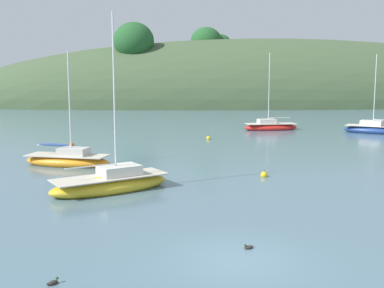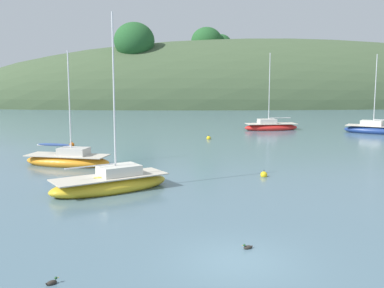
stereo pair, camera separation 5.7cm
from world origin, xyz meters
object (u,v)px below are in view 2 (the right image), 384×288
duck_lead (248,247)px  sailboat_teal_outer (68,160)px  sailboat_grey_yawl (376,130)px  duck_trailing (52,283)px  sailboat_white_near (111,183)px  mooring_buoy_channel (72,145)px  sailboat_red_portside (271,127)px  mooring_buoy_outer (264,175)px  mooring_buoy_inner (209,138)px

duck_lead → sailboat_teal_outer: bearing=119.1°
sailboat_grey_yawl → duck_trailing: 46.33m
sailboat_white_near → mooring_buoy_channel: size_ratio=18.25×
sailboat_red_portside → duck_lead: (-10.42, -38.82, -0.34)m
mooring_buoy_outer → duck_trailing: (-9.88, -14.78, -0.07)m
sailboat_red_portside → mooring_buoy_channel: size_ratio=17.30×
sailboat_teal_outer → mooring_buoy_outer: 13.89m
mooring_buoy_channel → duck_lead: bearing=-67.8°
sailboat_red_portside → mooring_buoy_channel: 24.49m
sailboat_white_near → mooring_buoy_outer: bearing=18.1°
sailboat_teal_outer → duck_lead: (9.55, -17.19, -0.34)m
sailboat_red_portside → mooring_buoy_channel: sailboat_red_portside is taller
sailboat_grey_yawl → duck_lead: sailboat_grey_yawl is taller
sailboat_white_near → duck_lead: (5.77, -9.30, -0.36)m
sailboat_white_near → mooring_buoy_inner: 22.79m
sailboat_white_near → sailboat_red_portside: bearing=61.3°
mooring_buoy_outer → duck_trailing: 17.78m
sailboat_white_near → mooring_buoy_inner: size_ratio=18.25×
sailboat_red_portside → duck_trailing: (-16.85, -41.29, -0.34)m
sailboat_red_portside → duck_lead: sailboat_red_portside is taller
sailboat_red_portside → duck_lead: size_ratio=22.46×
mooring_buoy_outer → duck_lead: (-3.45, -12.31, -0.07)m
mooring_buoy_channel → sailboat_grey_yawl: bearing=13.2°
sailboat_red_portside → mooring_buoy_inner: sailboat_red_portside is taller
sailboat_grey_yawl → mooring_buoy_channel: 33.31m
sailboat_grey_yawl → mooring_buoy_channel: sailboat_grey_yawl is taller
mooring_buoy_channel → duck_lead: 29.09m
sailboat_teal_outer → duck_lead: sailboat_teal_outer is taller
sailboat_red_portside → sailboat_teal_outer: (-19.97, -21.63, -0.01)m
duck_lead → sailboat_grey_yawl: bearing=58.2°
sailboat_grey_yawl → sailboat_teal_outer: 35.51m
sailboat_grey_yawl → mooring_buoy_channel: (-32.43, -7.61, -0.30)m
mooring_buoy_outer → duck_lead: bearing=-105.7°
sailboat_white_near → duck_trailing: bearing=-93.2°
sailboat_white_near → mooring_buoy_channel: bearing=106.5°
sailboat_grey_yawl → mooring_buoy_outer: (-17.98, -22.23, -0.30)m
mooring_buoy_outer → mooring_buoy_channel: 20.56m
sailboat_red_portside → mooring_buoy_channel: bearing=-151.0°
sailboat_teal_outer → mooring_buoy_channel: size_ratio=15.30×
sailboat_red_portside → sailboat_grey_yawl: bearing=-21.2°
duck_lead → sailboat_red_portside: bearing=75.0°
sailboat_teal_outer → sailboat_white_near: size_ratio=0.84×
sailboat_teal_outer → mooring_buoy_inner: sailboat_teal_outer is taller
sailboat_white_near → duck_lead: size_ratio=23.68×
mooring_buoy_channel → duck_trailing: size_ratio=1.42×
sailboat_grey_yawl → mooring_buoy_outer: 28.60m
mooring_buoy_outer → duck_trailing: mooring_buoy_outer is taller
sailboat_white_near → duck_lead: 10.95m
sailboat_teal_outer → sailboat_white_near: (3.78, -7.89, 0.02)m
sailboat_teal_outer → duck_trailing: (3.12, -19.67, -0.34)m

